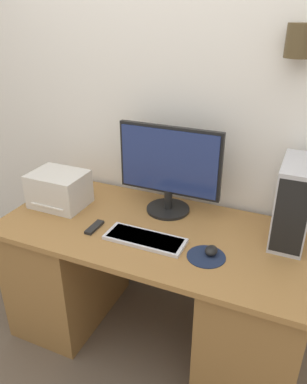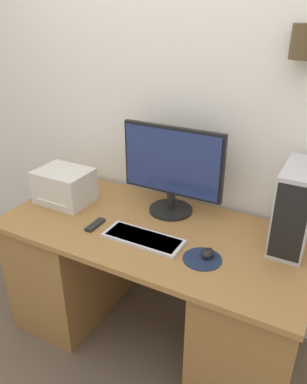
{
  "view_description": "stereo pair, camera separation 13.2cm",
  "coord_description": "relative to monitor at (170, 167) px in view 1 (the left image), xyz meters",
  "views": [
    {
      "loc": [
        0.68,
        -1.16,
        1.82
      ],
      "look_at": [
        0.0,
        0.39,
        0.99
      ],
      "focal_mm": 35.0,
      "sensor_mm": 36.0,
      "label": 1
    },
    {
      "loc": [
        0.8,
        -1.1,
        1.82
      ],
      "look_at": [
        0.0,
        0.39,
        0.99
      ],
      "focal_mm": 35.0,
      "sensor_mm": 36.0,
      "label": 2
    }
  ],
  "objects": [
    {
      "name": "mousepad",
      "position": [
        0.33,
        -0.35,
        -0.27
      ],
      "size": [
        0.18,
        0.18,
        0.0
      ],
      "color": "#19233D",
      "rests_on": "desk"
    },
    {
      "name": "desk",
      "position": [
        -0.0,
        -0.22,
        -0.64
      ],
      "size": [
        1.64,
        0.77,
        0.77
      ],
      "color": "olive",
      "rests_on": "ground_plane"
    },
    {
      "name": "monitor",
      "position": [
        0.0,
        0.0,
        0.0
      ],
      "size": [
        0.58,
        0.25,
        0.5
      ],
      "color": "black",
      "rests_on": "desk"
    },
    {
      "name": "printer",
      "position": [
        -0.61,
        -0.19,
        -0.17
      ],
      "size": [
        0.31,
        0.25,
        0.2
      ],
      "color": "beige",
      "rests_on": "desk"
    },
    {
      "name": "computer_tower",
      "position": [
        0.66,
        -0.03,
        -0.06
      ],
      "size": [
        0.16,
        0.35,
        0.41
      ],
      "color": "#B2B2B7",
      "rests_on": "desk"
    },
    {
      "name": "wall_back",
      "position": [
        -0.0,
        0.22,
        0.31
      ],
      "size": [
        6.4,
        0.18,
        2.7
      ],
      "color": "white",
      "rests_on": "ground_plane"
    },
    {
      "name": "mouse",
      "position": [
        0.34,
        -0.32,
        -0.25
      ],
      "size": [
        0.06,
        0.08,
        0.04
      ],
      "color": "black",
      "rests_on": "mousepad"
    },
    {
      "name": "remote_control",
      "position": [
        -0.29,
        -0.34,
        -0.26
      ],
      "size": [
        0.04,
        0.14,
        0.02
      ],
      "color": "black",
      "rests_on": "desk"
    },
    {
      "name": "keyboard",
      "position": [
        0.01,
        -0.34,
        -0.26
      ],
      "size": [
        0.41,
        0.16,
        0.02
      ],
      "color": "silver",
      "rests_on": "desk"
    }
  ]
}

